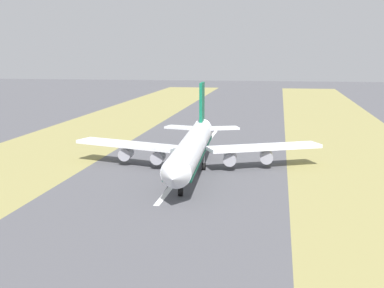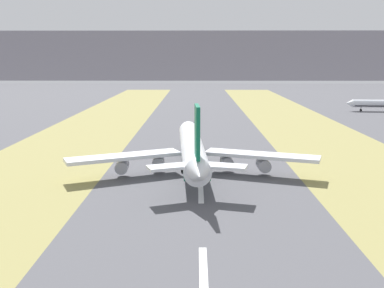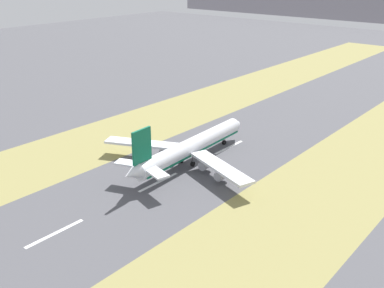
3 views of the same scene
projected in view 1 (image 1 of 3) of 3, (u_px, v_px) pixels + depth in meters
name	position (u px, v px, depth m)	size (l,w,h in m)	color
ground_plane	(184.00, 171.00, 130.74)	(800.00, 800.00, 0.00)	#4C4C51
grass_median_west	(375.00, 178.00, 123.61)	(40.00, 600.00, 0.01)	olive
grass_median_east	(12.00, 165.00, 137.86)	(40.00, 600.00, 0.01)	olive
centreline_dash_near	(213.00, 134.00, 188.00)	(1.20, 18.00, 0.01)	silver
centreline_dash_mid	(196.00, 156.00, 149.11)	(1.20, 18.00, 0.01)	silver
centreline_dash_far	(166.00, 193.00, 110.22)	(1.20, 18.00, 0.01)	silver
airplane_main_jet	(193.00, 147.00, 130.14)	(64.05, 67.19, 20.20)	silver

